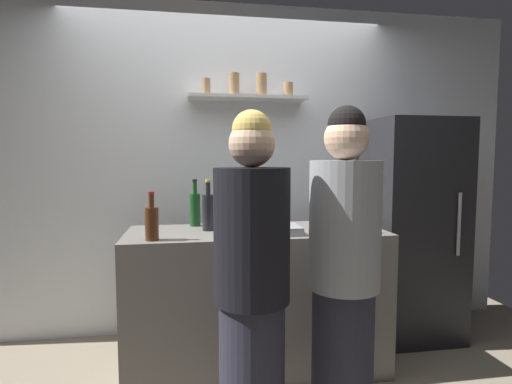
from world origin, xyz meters
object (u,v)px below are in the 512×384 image
wine_bottle_amber_glass (152,222)px  wine_bottle_green_glass (195,208)px  utensil_holder (356,224)px  person_blonde (252,293)px  wine_bottle_dark_glass (208,211)px  baking_pan (272,230)px  refrigerator (410,229)px  water_bottle_plastic (330,210)px  person_grey_hoodie (344,280)px

wine_bottle_amber_glass → wine_bottle_green_glass: (0.25, 0.46, 0.02)m
utensil_holder → person_blonde: (-0.75, -0.60, -0.20)m
wine_bottle_green_glass → wine_bottle_dark_glass: size_ratio=0.98×
wine_bottle_dark_glass → baking_pan: bearing=-25.9°
refrigerator → wine_bottle_amber_glass: size_ratio=6.02×
wine_bottle_amber_glass → wine_bottle_dark_glass: bearing=38.8°
wine_bottle_green_glass → wine_bottle_dark_glass: bearing=-67.0°
baking_pan → wine_bottle_amber_glass: bearing=-173.6°
refrigerator → person_blonde: size_ratio=1.05×
wine_bottle_amber_glass → water_bottle_plastic: wine_bottle_amber_glass is taller
baking_pan → wine_bottle_amber_glass: 0.73m
water_bottle_plastic → person_grey_hoodie: bearing=-106.0°
refrigerator → wine_bottle_green_glass: (-1.67, -0.08, 0.21)m
wine_bottle_dark_glass → water_bottle_plastic: (0.87, 0.12, -0.03)m
baking_pan → wine_bottle_dark_glass: wine_bottle_dark_glass is taller
water_bottle_plastic → baking_pan: bearing=-147.9°
utensil_holder → wine_bottle_green_glass: size_ratio=0.69×
wine_bottle_dark_glass → water_bottle_plastic: wine_bottle_dark_glass is taller
refrigerator → person_blonde: refrigerator is taller
baking_pan → person_grey_hoodie: 0.67m
refrigerator → wine_bottle_dark_glass: (-1.58, -0.27, 0.21)m
wine_bottle_amber_glass → person_grey_hoodie: size_ratio=0.17×
wine_bottle_green_glass → utensil_holder: bearing=-24.8°
person_blonde → person_grey_hoodie: bearing=-20.3°
person_blonde → wine_bottle_dark_glass: bearing=72.2°
baking_pan → wine_bottle_dark_glass: bearing=154.1°
wine_bottle_amber_glass → person_grey_hoodie: bearing=-29.8°
refrigerator → water_bottle_plastic: bearing=-167.8°
wine_bottle_dark_glass → person_grey_hoodie: size_ratio=0.20×
wine_bottle_dark_glass → wine_bottle_amber_glass: bearing=-141.2°
baking_pan → wine_bottle_dark_glass: 0.44m
wine_bottle_green_glass → person_grey_hoodie: 1.24m
wine_bottle_green_glass → wine_bottle_dark_glass: 0.21m
baking_pan → person_blonde: size_ratio=0.21×
baking_pan → person_grey_hoodie: (0.22, -0.62, -0.14)m
wine_bottle_green_glass → baking_pan: bearing=-39.1°
utensil_holder → baking_pan: bearing=171.6°
utensil_holder → person_grey_hoodie: bearing=-118.5°
refrigerator → person_blonde: (-1.43, -1.14, -0.05)m
refrigerator → person_grey_hoodie: refrigerator is taller
refrigerator → wine_bottle_green_glass: size_ratio=5.22×
refrigerator → person_grey_hoodie: size_ratio=1.03×
baking_pan → utensil_holder: 0.52m
utensil_holder → water_bottle_plastic: bearing=94.5°
wine_bottle_amber_glass → person_blonde: size_ratio=0.17×
wine_bottle_amber_glass → wine_bottle_dark_glass: wine_bottle_dark_glass is taller
refrigerator → utensil_holder: 0.88m
baking_pan → person_blonde: person_blonde is taller
wine_bottle_dark_glass → person_grey_hoodie: 1.04m
refrigerator → baking_pan: (-1.20, -0.46, 0.11)m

